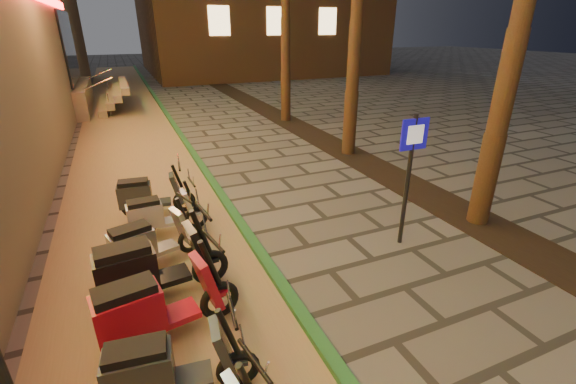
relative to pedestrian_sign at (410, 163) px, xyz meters
name	(u,v)px	position (x,y,z in m)	size (l,w,h in m)	color
ground	(395,341)	(-1.62, -1.95, -1.54)	(120.00, 120.00, 0.00)	#474442
parking_strip	(133,150)	(-4.22, 8.05, -1.54)	(3.40, 60.00, 0.01)	#8C7251
green_curb	(186,143)	(-2.52, 8.05, -1.49)	(0.18, 60.00, 0.10)	#225C2D
planting_strip	(387,174)	(1.98, 3.05, -1.53)	(1.20, 40.00, 0.02)	black
pedestrian_sign	(410,163)	(0.00, 0.00, 0.00)	(0.52, 0.10, 2.38)	black
scooter_4	(165,369)	(-4.35, -1.71, -1.07)	(1.56, 0.60, 1.10)	black
scooter_5	(153,308)	(-4.37, -0.79, -0.99)	(1.80, 0.78, 1.26)	black
scooter_6	(148,268)	(-4.35, 0.07, -0.97)	(1.86, 0.71, 1.31)	black
scooter_7	(148,243)	(-4.30, 0.97, -1.07)	(1.54, 0.81, 1.09)	black
scooter_8	(158,215)	(-4.03, 2.00, -1.09)	(1.46, 0.51, 1.03)	black
scooter_9	(147,195)	(-4.14, 2.98, -1.08)	(1.53, 0.58, 1.07)	black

